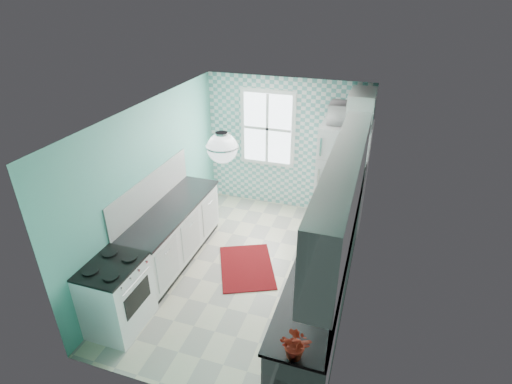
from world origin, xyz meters
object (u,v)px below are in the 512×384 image
(sink, at_px, (336,216))
(potted_plant, at_px, (296,344))
(fruit_bowl, at_px, (311,299))
(microwave, at_px, (349,114))
(fridge, at_px, (342,177))
(stove, at_px, (117,295))
(ceiling_light, at_px, (222,148))

(sink, bearing_deg, potted_plant, -93.14)
(fruit_bowl, height_order, microwave, microwave)
(fridge, height_order, stove, fridge)
(fridge, relative_size, potted_plant, 6.03)
(fridge, xyz_separation_m, microwave, (0.00, 0.00, 1.12))
(microwave, bearing_deg, ceiling_light, 67.59)
(fruit_bowl, bearing_deg, fridge, 91.63)
(ceiling_light, relative_size, fruit_bowl, 1.36)
(ceiling_light, bearing_deg, potted_plant, -47.62)
(fruit_bowl, bearing_deg, sink, 89.86)
(stove, xyz_separation_m, potted_plant, (2.40, -0.58, 0.61))
(fridge, xyz_separation_m, potted_plant, (0.09, -3.91, 0.15))
(ceiling_light, height_order, fruit_bowl, ceiling_light)
(stove, bearing_deg, ceiling_light, 31.45)
(stove, height_order, sink, sink)
(stove, xyz_separation_m, microwave, (2.31, 3.33, 1.58))
(stove, xyz_separation_m, sink, (2.40, 2.01, 0.44))
(ceiling_light, xyz_separation_m, fruit_bowl, (1.20, -0.58, -1.35))
(microwave, bearing_deg, fruit_bowl, 92.33)
(stove, relative_size, sink, 1.76)
(fridge, distance_m, microwave, 1.12)
(ceiling_light, relative_size, microwave, 0.57)
(ceiling_light, distance_m, potted_plant, 2.16)
(stove, height_order, fruit_bowl, fruit_bowl)
(fridge, bearing_deg, sink, -87.97)
(ceiling_light, relative_size, potted_plant, 1.11)
(ceiling_light, xyz_separation_m, sink, (1.20, 1.28, -1.39))
(fridge, distance_m, sink, 1.33)
(sink, height_order, potted_plant, sink)
(fruit_bowl, relative_size, potted_plant, 0.82)
(potted_plant, bearing_deg, stove, 166.35)
(sink, bearing_deg, stove, -143.14)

